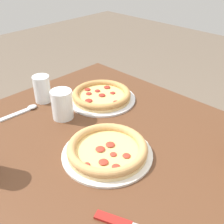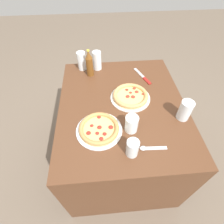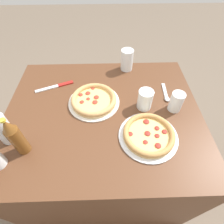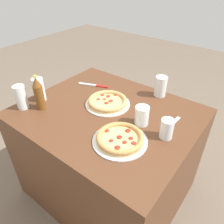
{
  "view_description": "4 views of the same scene",
  "coord_description": "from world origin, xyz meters",
  "px_view_note": "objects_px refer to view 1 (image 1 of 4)",
  "views": [
    {
      "loc": [
        0.55,
        -0.56,
        1.36
      ],
      "look_at": [
        -0.07,
        0.08,
        0.81
      ],
      "focal_mm": 45.0,
      "sensor_mm": 36.0,
      "label": 1
    },
    {
      "loc": [
        -0.87,
        0.15,
        1.68
      ],
      "look_at": [
        -0.12,
        0.08,
        0.82
      ],
      "focal_mm": 28.0,
      "sensor_mm": 36.0,
      "label": 2
    },
    {
      "loc": [
        -0.03,
        0.63,
        1.51
      ],
      "look_at": [
        -0.05,
        0.05,
        0.82
      ],
      "focal_mm": 28.0,
      "sensor_mm": 36.0,
      "label": 3
    },
    {
      "loc": [
        -0.71,
        0.88,
        1.55
      ],
      "look_at": [
        -0.07,
        0.04,
        0.81
      ],
      "focal_mm": 35.0,
      "sensor_mm": 36.0,
      "label": 4
    }
  ],
  "objects_px": {
    "pizza_salami": "(101,96)",
    "glass_red_wine": "(42,90)",
    "glass_lemonade": "(62,106)",
    "spoon": "(24,110)",
    "pizza_margherita": "(107,150)"
  },
  "relations": [
    {
      "from": "glass_lemonade",
      "to": "spoon",
      "type": "bearing_deg",
      "value": -150.12
    },
    {
      "from": "pizza_margherita",
      "to": "glass_red_wine",
      "type": "bearing_deg",
      "value": 172.13
    },
    {
      "from": "glass_red_wine",
      "to": "pizza_salami",
      "type": "bearing_deg",
      "value": 45.93
    },
    {
      "from": "pizza_margherita",
      "to": "glass_lemonade",
      "type": "bearing_deg",
      "value": 171.91
    },
    {
      "from": "pizza_salami",
      "to": "spoon",
      "type": "bearing_deg",
      "value": -118.4
    },
    {
      "from": "pizza_salami",
      "to": "pizza_margherita",
      "type": "bearing_deg",
      "value": -41.2
    },
    {
      "from": "pizza_salami",
      "to": "pizza_margherita",
      "type": "height_order",
      "value": "pizza_margherita"
    },
    {
      "from": "glass_lemonade",
      "to": "pizza_margherita",
      "type": "bearing_deg",
      "value": -8.09
    },
    {
      "from": "glass_lemonade",
      "to": "glass_red_wine",
      "type": "bearing_deg",
      "value": 172.52
    },
    {
      "from": "glass_lemonade",
      "to": "spoon",
      "type": "distance_m",
      "value": 0.18
    },
    {
      "from": "glass_red_wine",
      "to": "glass_lemonade",
      "type": "relative_size",
      "value": 0.99
    },
    {
      "from": "pizza_salami",
      "to": "glass_lemonade",
      "type": "xyz_separation_m",
      "value": [
        -0.01,
        -0.2,
        0.03
      ]
    },
    {
      "from": "pizza_salami",
      "to": "glass_red_wine",
      "type": "height_order",
      "value": "glass_red_wine"
    },
    {
      "from": "pizza_salami",
      "to": "spoon",
      "type": "height_order",
      "value": "pizza_salami"
    },
    {
      "from": "pizza_margherita",
      "to": "pizza_salami",
      "type": "bearing_deg",
      "value": 138.8
    }
  ]
}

